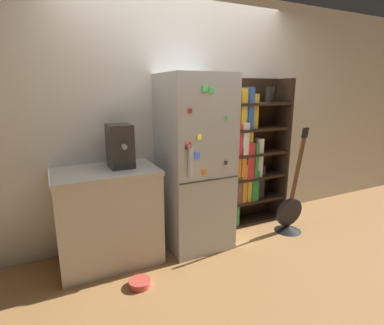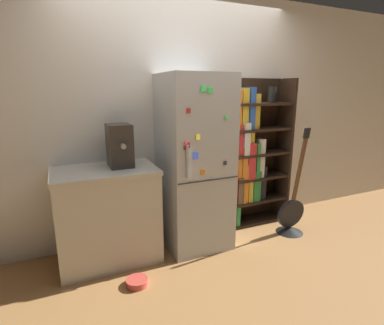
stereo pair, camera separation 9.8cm
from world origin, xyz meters
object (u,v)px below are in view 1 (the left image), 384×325
(bookshelf, at_px, (243,157))
(guitar, at_px, (289,217))
(refrigerator, at_px, (194,163))
(espresso_machine, at_px, (120,146))
(pet_bowl, at_px, (140,283))

(bookshelf, bearing_deg, guitar, -52.62)
(refrigerator, relative_size, guitar, 1.43)
(espresso_machine, height_order, pet_bowl, espresso_machine)
(bookshelf, distance_m, guitar, 0.86)
(refrigerator, bearing_deg, bookshelf, 14.75)
(guitar, bearing_deg, refrigerator, 166.65)
(espresso_machine, distance_m, pet_bowl, 1.20)
(espresso_machine, xyz_separation_m, guitar, (1.82, -0.33, -0.92))
(refrigerator, relative_size, espresso_machine, 4.44)
(refrigerator, distance_m, bookshelf, 0.77)
(espresso_machine, height_order, guitar, espresso_machine)
(refrigerator, distance_m, guitar, 1.32)
(refrigerator, height_order, bookshelf, refrigerator)
(refrigerator, height_order, espresso_machine, refrigerator)
(pet_bowl, bearing_deg, refrigerator, 32.79)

